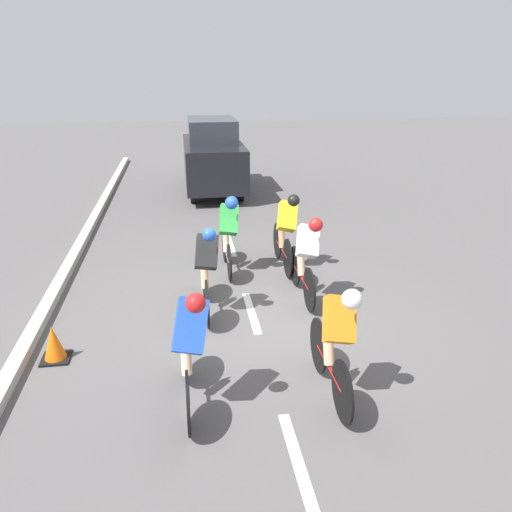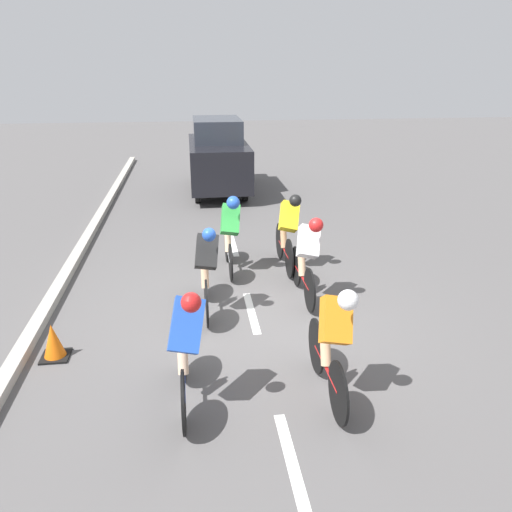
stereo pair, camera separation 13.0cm
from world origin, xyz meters
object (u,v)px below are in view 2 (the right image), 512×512
object	(u,v)px
cyclist_black	(206,268)
support_car	(218,156)
cyclist_yellow	(287,229)
cyclist_blue	(186,345)
cyclist_white	(307,255)
traffic_cone	(53,342)
cyclist_green	(230,231)
cyclist_orange	(333,339)

from	to	relation	value
cyclist_black	support_car	world-z (taller)	support_car
cyclist_black	cyclist_yellow	bearing A→B (deg)	-133.73
cyclist_blue	cyclist_white	size ratio (longest dim) A/B	0.95
support_car	traffic_cone	xyz separation A→B (m)	(2.75, 9.23, -0.85)
cyclist_white	support_car	world-z (taller)	support_car
cyclist_green	traffic_cone	world-z (taller)	cyclist_green
support_car	cyclist_blue	bearing A→B (deg)	84.61
cyclist_green	support_car	bearing A→B (deg)	-91.57
support_car	cyclist_yellow	bearing A→B (deg)	97.88
cyclist_blue	traffic_cone	size ratio (longest dim) A/B	3.36
cyclist_green	cyclist_yellow	world-z (taller)	cyclist_green
cyclist_orange	cyclist_black	size ratio (longest dim) A/B	0.97
cyclist_white	support_car	xyz separation A→B (m)	(0.95, -7.90, 0.32)
cyclist_black	cyclist_white	distance (m)	1.66
cyclist_blue	cyclist_yellow	bearing A→B (deg)	-115.62
traffic_cone	cyclist_orange	bearing A→B (deg)	158.96
cyclist_green	cyclist_blue	size ratio (longest dim) A/B	1.02
cyclist_orange	cyclist_blue	bearing A→B (deg)	-1.97
cyclist_blue	cyclist_white	distance (m)	3.23
cyclist_black	cyclist_orange	bearing A→B (deg)	119.36
support_car	cyclist_orange	bearing A→B (deg)	93.51
cyclist_black	cyclist_white	world-z (taller)	same
cyclist_blue	support_car	size ratio (longest dim) A/B	0.40
cyclist_black	support_car	size ratio (longest dim) A/B	0.42
cyclist_black	support_car	distance (m)	8.22
cyclist_black	cyclist_green	bearing A→B (deg)	-107.00
cyclist_green	traffic_cone	distance (m)	3.75
cyclist_green	support_car	size ratio (longest dim) A/B	0.41
cyclist_green	cyclist_orange	bearing A→B (deg)	101.75
cyclist_green	cyclist_blue	distance (m)	4.00
cyclist_yellow	support_car	distance (m)	6.60
cyclist_yellow	support_car	world-z (taller)	support_car
cyclist_yellow	support_car	size ratio (longest dim) A/B	0.42
support_car	cyclist_white	bearing A→B (deg)	96.89
cyclist_white	cyclist_yellow	world-z (taller)	cyclist_yellow
cyclist_blue	support_car	bearing A→B (deg)	-95.39
cyclist_black	traffic_cone	distance (m)	2.38
cyclist_yellow	support_car	xyz separation A→B (m)	(0.90, -6.53, 0.31)
cyclist_orange	support_car	size ratio (longest dim) A/B	0.41
support_car	traffic_cone	distance (m)	9.67
cyclist_orange	support_car	bearing A→B (deg)	-86.49
cyclist_green	cyclist_blue	xyz separation A→B (m)	(0.81, 3.92, -0.01)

